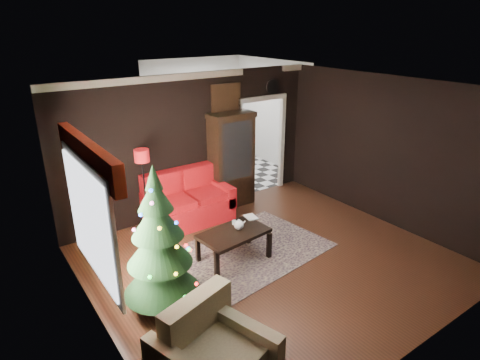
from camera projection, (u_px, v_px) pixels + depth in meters
floor at (272, 261)px, 6.74m from camera, size 5.50×5.50×0.00m
ceiling at (277, 89)px, 5.73m from camera, size 5.50×5.50×0.00m
wall_back at (194, 145)px, 8.14m from camera, size 5.50×0.00×5.50m
wall_front at (425, 253)px, 4.33m from camera, size 5.50×0.00×5.50m
wall_left at (92, 232)px, 4.75m from camera, size 0.00×5.50×5.50m
wall_right at (386, 151)px, 7.72m from camera, size 0.00×5.50×5.50m
doorway at (261, 147)px, 9.18m from camera, size 1.10×0.10×2.10m
left_window at (90, 221)px, 4.91m from camera, size 0.05×1.60×1.40m
valance at (87, 155)px, 4.65m from camera, size 0.12×2.10×0.35m
kitchen_floor at (225, 172)px, 10.70m from camera, size 3.00×3.00×0.00m
kitchen_window at (195, 99)px, 11.19m from camera, size 0.70×0.06×0.70m
rug at (251, 249)px, 7.07m from camera, size 2.72×2.12×0.01m
loveseat at (189, 198)px, 7.90m from camera, size 1.70×0.90×1.00m
curio_cabinet at (231, 162)px, 8.53m from camera, size 0.90×0.45×1.90m
floor_lamp at (145, 194)px, 7.25m from camera, size 0.31×0.31×1.65m
christmas_tree at (159, 241)px, 5.26m from camera, size 1.05×1.05×1.96m
armchair at (214, 355)px, 4.24m from camera, size 1.21×1.21×1.00m
coffee_table at (234, 245)px, 6.70m from camera, size 1.18×0.78×0.50m
teapot at (239, 225)px, 6.65m from camera, size 0.19×0.19×0.17m
cup_a at (234, 222)px, 6.85m from camera, size 0.09×0.09×0.06m
cup_b at (238, 223)px, 6.85m from camera, size 0.08×0.08×0.05m
book at (246, 212)px, 7.00m from camera, size 0.18×0.05×0.25m
wall_clock at (272, 87)px, 8.79m from camera, size 0.32×0.32×0.06m
painting at (226, 98)px, 8.20m from camera, size 0.62×0.05×0.52m
kitchen_counter at (201, 145)px, 11.45m from camera, size 1.80×0.60×0.90m
kitchen_table at (221, 164)px, 10.17m from camera, size 0.70×0.70×0.75m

